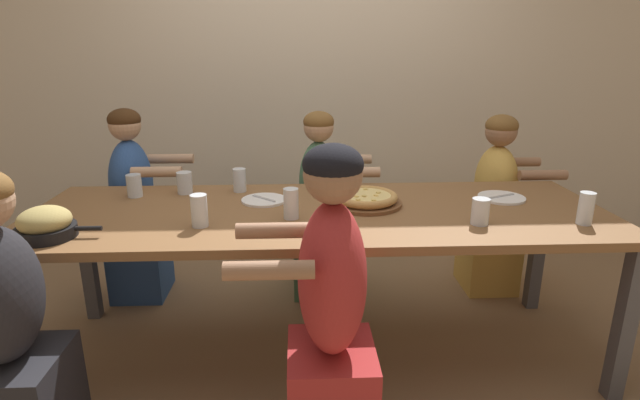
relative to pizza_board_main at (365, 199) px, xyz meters
name	(u,v)px	position (x,y,z in m)	size (l,w,h in m)	color
ground_plane	(320,351)	(-0.23, -0.07, -0.81)	(18.00, 18.00, 0.00)	#896B4C
restaurant_back_panel	(310,35)	(-0.23, 1.48, 0.79)	(10.00, 0.06, 3.20)	beige
dining_table	(320,223)	(-0.23, -0.07, -0.10)	(2.74, 0.95, 0.78)	brown
pizza_board_main	(365,199)	(0.00, 0.00, 0.00)	(0.36, 0.36, 0.06)	brown
skillet_bowl	(45,224)	(-1.36, -0.38, 0.03)	(0.34, 0.24, 0.13)	black
empty_plate_a	(264,200)	(-0.50, 0.08, -0.02)	(0.23, 0.23, 0.02)	white
empty_plate_b	(501,198)	(0.71, 0.07, -0.02)	(0.24, 0.24, 0.02)	white
drinking_glass_a	(347,181)	(-0.07, 0.23, 0.03)	(0.07, 0.07, 0.12)	silver
drinking_glass_b	(199,213)	(-0.76, -0.27, 0.03)	(0.07, 0.07, 0.14)	silver
drinking_glass_c	(291,205)	(-0.36, -0.18, 0.03)	(0.07, 0.07, 0.14)	silver
drinking_glass_d	(185,184)	(-0.93, 0.24, 0.02)	(0.08, 0.08, 0.12)	silver
drinking_glass_e	(480,213)	(0.46, -0.30, 0.02)	(0.08, 0.08, 0.12)	silver
drinking_glass_f	(240,180)	(-0.64, 0.27, 0.03)	(0.07, 0.07, 0.12)	silver
drinking_glass_g	(586,211)	(0.93, -0.32, 0.03)	(0.07, 0.07, 0.14)	silver
drinking_glass_h	(134,187)	(-1.18, 0.19, 0.02)	(0.08, 0.08, 0.12)	silver
diner_far_left	(136,214)	(-1.33, 0.62, -0.27)	(0.51, 0.40, 1.19)	#2D5193
diner_near_center	(331,327)	(-0.22, -0.76, -0.24)	(0.51, 0.40, 1.24)	#B22D2D
diner_far_right	(493,212)	(0.91, 0.62, -0.29)	(0.51, 0.40, 1.14)	gold
diner_far_center	(319,213)	(-0.20, 0.62, -0.28)	(0.51, 0.40, 1.16)	#477556
diner_near_left	(10,343)	(-1.35, -0.76, -0.28)	(0.51, 0.40, 1.16)	#232328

